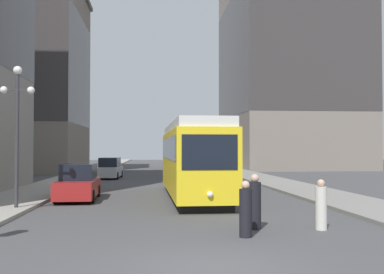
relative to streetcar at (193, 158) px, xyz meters
name	(u,v)px	position (x,y,z in m)	size (l,w,h in m)	color
ground_plane	(211,268)	(-0.86, -14.03, -2.10)	(200.00, 200.00, 0.00)	#424244
sidewalk_left	(89,172)	(-8.87, 25.97, -2.03)	(3.47, 120.00, 0.15)	gray
sidewalk_right	(236,172)	(7.16, 25.97, -2.03)	(3.47, 120.00, 0.15)	gray
streetcar	(193,158)	(0.00, 0.00, 0.00)	(2.85, 12.73, 3.89)	black
transit_bus	(204,156)	(2.82, 19.06, -0.15)	(3.01, 12.00, 3.45)	black
parked_car_left_near	(78,183)	(-5.84, -0.45, -1.26)	(1.98, 4.85, 1.82)	black
parked_car_left_mid	(110,169)	(-5.83, 16.50, -1.26)	(2.10, 4.99, 1.82)	black
pedestrian_crossing_near	(321,206)	(3.22, -9.79, -1.36)	(0.36, 0.36, 1.60)	beige
pedestrian_crossing_far	(246,211)	(0.58, -10.77, -1.34)	(0.37, 0.37, 1.64)	black
pedestrian_on_sidewalk	(255,204)	(1.15, -9.50, -1.28)	(0.39, 0.39, 1.76)	black
lamp_post_left_near	(17,115)	(-7.74, -4.43, 1.88)	(1.41, 0.36, 5.88)	#333338
building_left_midblock	(14,75)	(-18.32, 30.80, 9.24)	(16.03, 16.72, 22.05)	slate
building_right_corner	(286,64)	(16.78, 38.35, 12.55)	(16.36, 24.01, 28.44)	slate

